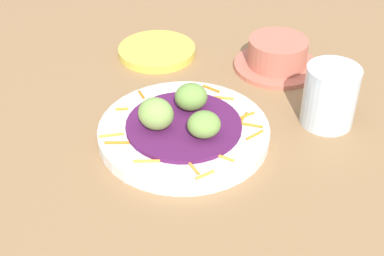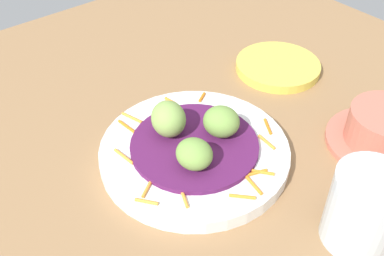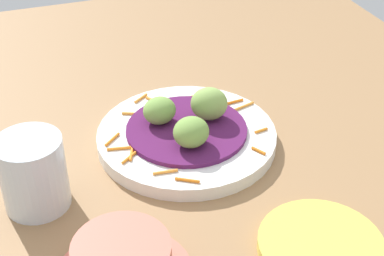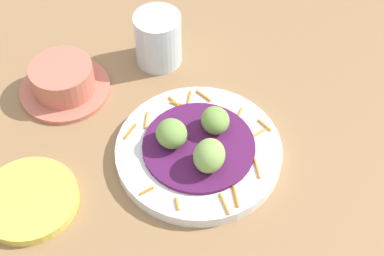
{
  "view_description": "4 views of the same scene",
  "coord_description": "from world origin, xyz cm",
  "px_view_note": "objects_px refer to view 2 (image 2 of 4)",
  "views": [
    {
      "loc": [
        61.08,
        1.94,
        50.69
      ],
      "look_at": [
        0.47,
        -3.29,
        5.13
      ],
      "focal_mm": 50.78,
      "sensor_mm": 36.0,
      "label": 1
    },
    {
      "loc": [
        26.61,
        28.7,
        44.26
      ],
      "look_at": [
        -1.64,
        -5.59,
        6.32
      ],
      "focal_mm": 42.58,
      "sensor_mm": 36.0,
      "label": 2
    },
    {
      "loc": [
        -62.61,
        16.1,
        49.15
      ],
      "look_at": [
        -2.54,
        -4.98,
        5.25
      ],
      "focal_mm": 53.44,
      "sensor_mm": 36.0,
      "label": 3
    },
    {
      "loc": [
        -4.36,
        -55.93,
        71.13
      ],
      "look_at": [
        -2.2,
        -3.17,
        6.78
      ],
      "focal_mm": 53.47,
      "sensor_mm": 36.0,
      "label": 4
    }
  ],
  "objects_px": {
    "guac_scoop_right": "(221,122)",
    "water_glass": "(365,209)",
    "main_plate": "(194,152)",
    "side_plate_small": "(278,66)",
    "guac_scoop_left": "(168,119)",
    "guac_scoop_center": "(194,154)",
    "terracotta_bowl": "(384,131)"
  },
  "relations": [
    {
      "from": "guac_scoop_left",
      "to": "side_plate_small",
      "type": "xyz_separation_m",
      "value": [
        -0.26,
        -0.04,
        -0.04
      ]
    },
    {
      "from": "guac_scoop_left",
      "to": "side_plate_small",
      "type": "relative_size",
      "value": 0.37
    },
    {
      "from": "main_plate",
      "to": "guac_scoop_right",
      "type": "distance_m",
      "value": 0.05
    },
    {
      "from": "guac_scoop_center",
      "to": "side_plate_small",
      "type": "distance_m",
      "value": 0.29
    },
    {
      "from": "main_plate",
      "to": "guac_scoop_center",
      "type": "height_order",
      "value": "guac_scoop_center"
    },
    {
      "from": "terracotta_bowl",
      "to": "water_glass",
      "type": "xyz_separation_m",
      "value": [
        0.16,
        0.07,
        0.02
      ]
    },
    {
      "from": "guac_scoop_left",
      "to": "side_plate_small",
      "type": "height_order",
      "value": "guac_scoop_left"
    },
    {
      "from": "guac_scoop_center",
      "to": "terracotta_bowl",
      "type": "bearing_deg",
      "value": 155.05
    },
    {
      "from": "guac_scoop_right",
      "to": "side_plate_small",
      "type": "distance_m",
      "value": 0.22
    },
    {
      "from": "guac_scoop_center",
      "to": "water_glass",
      "type": "xyz_separation_m",
      "value": [
        -0.08,
        0.18,
        0.0
      ]
    },
    {
      "from": "main_plate",
      "to": "side_plate_small",
      "type": "xyz_separation_m",
      "value": [
        -0.24,
        -0.07,
        -0.0
      ]
    },
    {
      "from": "guac_scoop_right",
      "to": "terracotta_bowl",
      "type": "xyz_separation_m",
      "value": [
        -0.17,
        0.13,
        -0.02
      ]
    },
    {
      "from": "guac_scoop_left",
      "to": "water_glass",
      "type": "xyz_separation_m",
      "value": [
        -0.07,
        0.25,
        -0.0
      ]
    },
    {
      "from": "guac_scoop_left",
      "to": "side_plate_small",
      "type": "bearing_deg",
      "value": -172.05
    },
    {
      "from": "guac_scoop_right",
      "to": "water_glass",
      "type": "bearing_deg",
      "value": 95.29
    },
    {
      "from": "side_plate_small",
      "to": "main_plate",
      "type": "bearing_deg",
      "value": 16.84
    },
    {
      "from": "main_plate",
      "to": "side_plate_small",
      "type": "bearing_deg",
      "value": -163.16
    },
    {
      "from": "guac_scoop_left",
      "to": "water_glass",
      "type": "height_order",
      "value": "water_glass"
    },
    {
      "from": "guac_scoop_center",
      "to": "side_plate_small",
      "type": "xyz_separation_m",
      "value": [
        -0.27,
        -0.1,
        -0.04
      ]
    },
    {
      "from": "guac_scoop_left",
      "to": "main_plate",
      "type": "bearing_deg",
      "value": 109.84
    },
    {
      "from": "main_plate",
      "to": "guac_scoop_left",
      "type": "xyz_separation_m",
      "value": [
        0.01,
        -0.04,
        0.04
      ]
    },
    {
      "from": "water_glass",
      "to": "side_plate_small",
      "type": "bearing_deg",
      "value": -122.94
    },
    {
      "from": "guac_scoop_left",
      "to": "guac_scoop_right",
      "type": "distance_m",
      "value": 0.07
    },
    {
      "from": "main_plate",
      "to": "guac_scoop_right",
      "type": "bearing_deg",
      "value": 169.84
    },
    {
      "from": "terracotta_bowl",
      "to": "guac_scoop_center",
      "type": "bearing_deg",
      "value": -24.95
    },
    {
      "from": "side_plate_small",
      "to": "guac_scoop_left",
      "type": "bearing_deg",
      "value": 7.95
    },
    {
      "from": "main_plate",
      "to": "guac_scoop_right",
      "type": "relative_size",
      "value": 5.12
    },
    {
      "from": "main_plate",
      "to": "terracotta_bowl",
      "type": "bearing_deg",
      "value": 146.39
    },
    {
      "from": "guac_scoop_right",
      "to": "guac_scoop_left",
      "type": "bearing_deg",
      "value": -40.16
    },
    {
      "from": "main_plate",
      "to": "side_plate_small",
      "type": "height_order",
      "value": "main_plate"
    },
    {
      "from": "main_plate",
      "to": "side_plate_small",
      "type": "distance_m",
      "value": 0.25
    },
    {
      "from": "guac_scoop_right",
      "to": "terracotta_bowl",
      "type": "bearing_deg",
      "value": 142.24
    }
  ]
}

